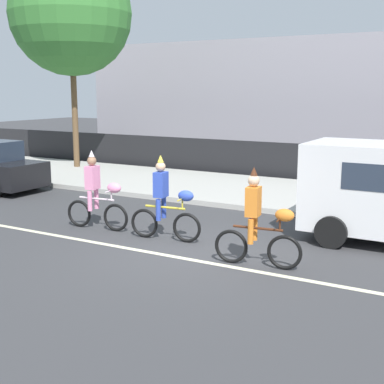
{
  "coord_description": "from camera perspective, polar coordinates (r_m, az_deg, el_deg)",
  "views": [
    {
      "loc": [
        5.47,
        -9.32,
        3.33
      ],
      "look_at": [
        -0.55,
        1.2,
        1.0
      ],
      "focal_mm": 50.0,
      "sensor_mm": 36.0,
      "label": 1
    }
  ],
  "objects": [
    {
      "name": "street_tree_near_lamp",
      "position": [
        22.93,
        -12.81,
        18.02
      ],
      "size": [
        4.88,
        4.88,
        8.58
      ],
      "color": "brown",
      "rests_on": "sidewalk_curb"
    },
    {
      "name": "parade_cyclist_cobalt",
      "position": [
        11.89,
        -2.83,
        -1.22
      ],
      "size": [
        1.71,
        0.51,
        1.92
      ],
      "color": "black",
      "rests_on": "ground"
    },
    {
      "name": "sidewalk_curb",
      "position": [
        17.05,
        10.52,
        -0.31
      ],
      "size": [
        60.0,
        5.0,
        0.15
      ],
      "primitive_type": "cube",
      "color": "#ADAAA3",
      "rests_on": "ground"
    },
    {
      "name": "road_centre_line",
      "position": [
        10.9,
        -1.93,
        -6.89
      ],
      "size": [
        36.0,
        0.14,
        0.01
      ],
      "primitive_type": "cube",
      "color": "beige",
      "rests_on": "ground"
    },
    {
      "name": "building_backdrop",
      "position": [
        27.86,
        18.79,
        9.28
      ],
      "size": [
        28.0,
        8.0,
        5.65
      ],
      "primitive_type": "cube",
      "color": "#99939E",
      "rests_on": "ground"
    },
    {
      "name": "parade_cyclist_orange",
      "position": [
        10.17,
        7.12,
        -3.37
      ],
      "size": [
        1.71,
        0.51,
        1.92
      ],
      "color": "black",
      "rests_on": "ground"
    },
    {
      "name": "parade_cyclist_pink",
      "position": [
        13.02,
        -10.11,
        -0.32
      ],
      "size": [
        1.72,
        0.5,
        1.92
      ],
      "color": "black",
      "rests_on": "ground"
    },
    {
      "name": "fence_line",
      "position": [
        19.68,
        13.4,
        2.91
      ],
      "size": [
        40.0,
        0.08,
        1.4
      ],
      "primitive_type": "cube",
      "color": "black",
      "rests_on": "ground"
    },
    {
      "name": "ground_plane",
      "position": [
        11.31,
        -0.6,
        -6.25
      ],
      "size": [
        80.0,
        80.0,
        0.0
      ],
      "primitive_type": "plane",
      "color": "#38383A"
    }
  ]
}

